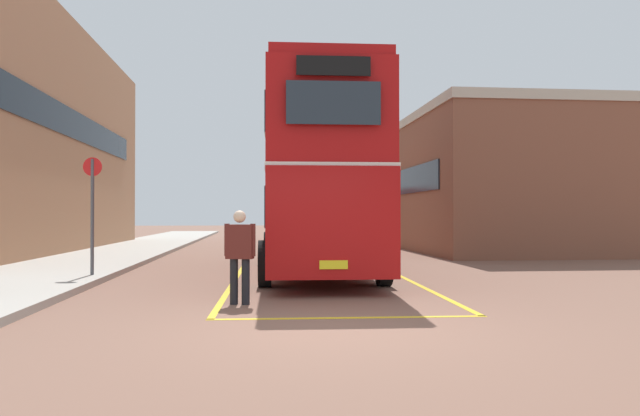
{
  "coord_description": "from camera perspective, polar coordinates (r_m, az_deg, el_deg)",
  "views": [
    {
      "loc": [
        -1.01,
        -8.11,
        1.54
      ],
      "look_at": [
        0.97,
        11.28,
        1.77
      ],
      "focal_mm": 33.93,
      "sensor_mm": 36.0,
      "label": 1
    }
  ],
  "objects": [
    {
      "name": "ground_plane",
      "position": [
        22.59,
        -3.27,
        -4.58
      ],
      "size": [
        135.6,
        135.6,
        0.0
      ],
      "primitive_type": "plane",
      "color": "brown"
    },
    {
      "name": "sidewalk_left",
      "position": [
        25.55,
        -18.28,
        -3.93
      ],
      "size": [
        4.0,
        57.6,
        0.14
      ],
      "primitive_type": "cube",
      "color": "#A39E93",
      "rests_on": "ground"
    },
    {
      "name": "brick_building_left",
      "position": [
        27.18,
        -27.65,
        5.8
      ],
      "size": [
        5.99,
        21.31,
        9.13
      ],
      "color": "#AD7A56",
      "rests_on": "ground"
    },
    {
      "name": "depot_building_right",
      "position": [
        28.06,
        16.46,
        2.2
      ],
      "size": [
        8.38,
        12.6,
        5.85
      ],
      "color": "brown",
      "rests_on": "ground"
    },
    {
      "name": "double_decker_bus",
      "position": [
        16.25,
        -0.47,
        2.77
      ],
      "size": [
        3.06,
        10.47,
        4.75
      ],
      "color": "black",
      "rests_on": "ground"
    },
    {
      "name": "single_deck_bus",
      "position": [
        36.43,
        0.03,
        -0.51
      ],
      "size": [
        3.31,
        9.49,
        3.02
      ],
      "color": "black",
      "rests_on": "ground"
    },
    {
      "name": "pedestrian_boarding",
      "position": [
        10.51,
        -7.57,
        -4.0
      ],
      "size": [
        0.54,
        0.32,
        1.62
      ],
      "color": "black",
      "rests_on": "ground"
    },
    {
      "name": "bus_stop_sign",
      "position": [
        15.13,
        -20.68,
        0.33
      ],
      "size": [
        0.44,
        0.08,
        2.75
      ],
      "color": "#4C4C51",
      "rests_on": "sidewalk_left"
    },
    {
      "name": "bay_marking_yellow",
      "position": [
        14.38,
        0.15,
        -6.8
      ],
      "size": [
        4.56,
        12.52,
        0.01
      ],
      "color": "gold",
      "rests_on": "ground"
    }
  ]
}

